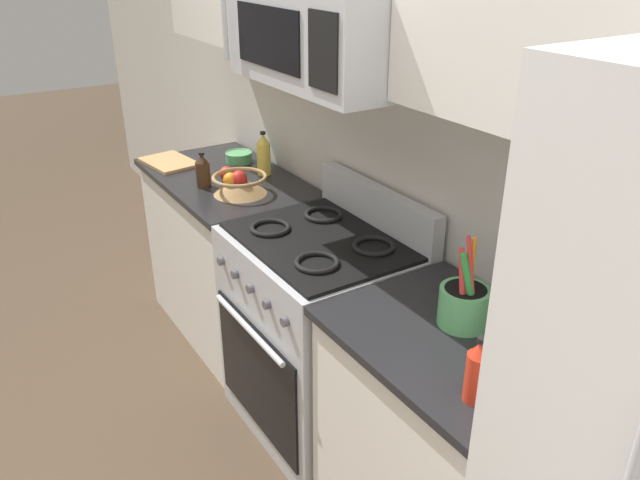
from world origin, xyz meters
TOP-DOWN VIEW (x-y plane):
  - ground_plane at (0.00, 0.00)m, footprint 16.00×16.00m
  - wall_back at (0.00, 1.03)m, footprint 8.00×0.10m
  - counter_left at (-0.92, 0.65)m, footprint 1.06×0.62m
  - range_oven at (-0.00, 0.65)m, footprint 0.76×0.66m
  - counter_right at (0.78, 0.65)m, footprint 0.79×0.62m
  - microwave at (-0.00, 0.68)m, footprint 0.79×0.44m
  - utensil_crock at (0.74, 0.71)m, footprint 0.16×0.16m
  - fruit_basket at (-0.66, 0.61)m, footprint 0.26×0.26m
  - apple_loose at (-0.86, 0.63)m, footprint 0.07×0.07m
  - cutting_board at (-1.27, 0.48)m, footprint 0.34×0.26m
  - bottle_oil at (-0.84, 0.83)m, footprint 0.07×0.07m
  - bottle_soy at (-0.84, 0.50)m, footprint 0.07×0.07m
  - bottle_hot_sauce at (1.03, 0.48)m, footprint 0.07×0.07m
  - prep_bowl at (-1.09, 0.81)m, footprint 0.15×0.15m

SIDE VIEW (x-z plane):
  - ground_plane at x=0.00m, z-range 0.00..0.00m
  - counter_left at x=-0.92m, z-range 0.00..0.91m
  - counter_right at x=0.78m, z-range 0.00..0.91m
  - range_oven at x=0.00m, z-range -0.07..1.02m
  - cutting_board at x=-1.27m, z-range 0.91..0.93m
  - prep_bowl at x=-1.09m, z-range 0.91..0.97m
  - apple_loose at x=-0.86m, z-range 0.91..0.98m
  - fruit_basket at x=-0.66m, z-range 0.90..1.02m
  - utensil_crock at x=0.74m, z-range 0.82..1.15m
  - bottle_soy at x=-0.84m, z-range 0.90..1.08m
  - bottle_hot_sauce at x=1.03m, z-range 0.90..1.10m
  - bottle_oil at x=-0.84m, z-range 0.90..1.13m
  - wall_back at x=0.00m, z-range 0.00..2.60m
  - microwave at x=0.00m, z-range 1.54..1.87m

